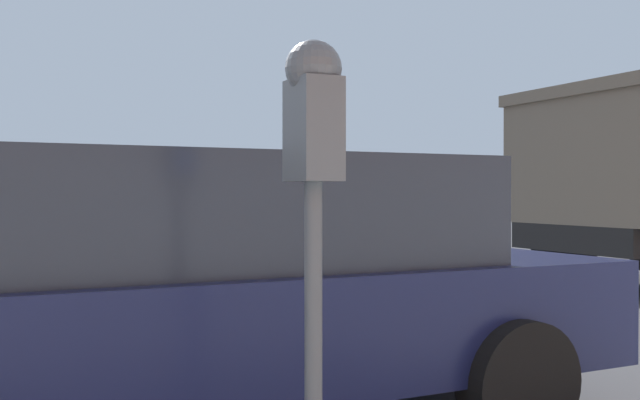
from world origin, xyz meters
name	(u,v)px	position (x,y,z in m)	size (l,w,h in m)	color
ground_plane	(115,389)	(0.00, 0.00, 0.00)	(220.00, 220.00, 0.00)	#424244
parking_meter	(313,155)	(-2.69, -0.19, 1.40)	(0.21, 0.19, 1.62)	#4C5156
car_navy	(205,287)	(-1.07, -0.29, 0.78)	(2.16, 4.58, 1.47)	#14193D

